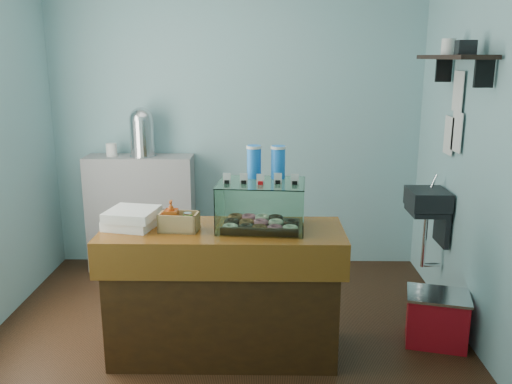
{
  "coord_description": "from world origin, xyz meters",
  "views": [
    {
      "loc": [
        0.27,
        -3.64,
        2.0
      ],
      "look_at": [
        0.22,
        -0.15,
        1.13
      ],
      "focal_mm": 38.0,
      "sensor_mm": 36.0,
      "label": 1
    }
  ],
  "objects_px": {
    "counter": "(223,291)",
    "coffee_urn": "(142,131)",
    "display_case": "(262,202)",
    "red_cooler": "(437,318)"
  },
  "relations": [
    {
      "from": "counter",
      "to": "display_case",
      "type": "height_order",
      "value": "display_case"
    },
    {
      "from": "display_case",
      "to": "red_cooler",
      "type": "relative_size",
      "value": 1.21
    },
    {
      "from": "counter",
      "to": "coffee_urn",
      "type": "distance_m",
      "value": 1.99
    },
    {
      "from": "coffee_urn",
      "to": "red_cooler",
      "type": "relative_size",
      "value": 0.92
    },
    {
      "from": "counter",
      "to": "coffee_urn",
      "type": "bearing_deg",
      "value": 118.66
    },
    {
      "from": "coffee_urn",
      "to": "red_cooler",
      "type": "height_order",
      "value": "coffee_urn"
    },
    {
      "from": "counter",
      "to": "coffee_urn",
      "type": "xyz_separation_m",
      "value": [
        -0.85,
        1.56,
        0.88
      ]
    },
    {
      "from": "display_case",
      "to": "red_cooler",
      "type": "bearing_deg",
      "value": 8.51
    },
    {
      "from": "counter",
      "to": "display_case",
      "type": "xyz_separation_m",
      "value": [
        0.26,
        0.07,
        0.61
      ]
    },
    {
      "from": "red_cooler",
      "to": "display_case",
      "type": "bearing_deg",
      "value": -162.0
    }
  ]
}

